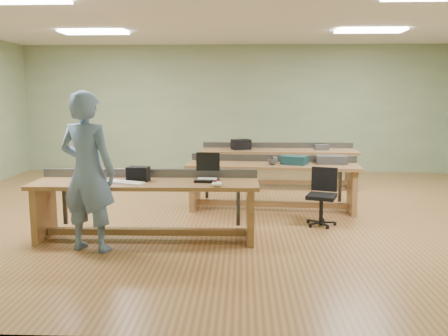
{
  "coord_description": "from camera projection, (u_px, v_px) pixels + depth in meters",
  "views": [
    {
      "loc": [
        0.24,
        -7.34,
        1.83
      ],
      "look_at": [
        -0.03,
        -0.6,
        0.79
      ],
      "focal_mm": 38.0,
      "sensor_mm": 36.0,
      "label": 1
    }
  ],
  "objects": [
    {
      "name": "workbench_mid",
      "position": [
        272.0,
        176.0,
        7.57
      ],
      "size": [
        2.75,
        0.94,
        0.86
      ],
      "rotation": [
        0.0,
        0.0,
        -0.08
      ],
      "color": "#9C6E41",
      "rests_on": "floor"
    },
    {
      "name": "tray_back",
      "position": [
        322.0,
        147.0,
        9.43
      ],
      "size": [
        0.27,
        0.2,
        0.11
      ],
      "primitive_type": "cube",
      "rotation": [
        0.0,
        0.0,
        0.01
      ],
      "color": "#363638",
      "rests_on": "workbench_back"
    },
    {
      "name": "task_chair",
      "position": [
        322.0,
        204.0,
        6.71
      ],
      "size": [
        0.56,
        0.56,
        0.81
      ],
      "rotation": [
        0.0,
        0.0,
        -0.34
      ],
      "color": "black",
      "rests_on": "floor"
    },
    {
      "name": "trackball_mouse",
      "position": [
        217.0,
        184.0,
        5.65
      ],
      "size": [
        0.17,
        0.18,
        0.06
      ],
      "primitive_type": "ellipsoid",
      "rotation": [
        0.0,
        0.0,
        -0.3
      ],
      "color": "white",
      "rests_on": "workbench_front"
    },
    {
      "name": "ceiling",
      "position": [
        228.0,
        16.0,
        7.09
      ],
      "size": [
        10.0,
        10.0,
        0.0
      ],
      "primitive_type": "plane",
      "color": "silver",
      "rests_on": "wall_back"
    },
    {
      "name": "parts_bin_teal",
      "position": [
        295.0,
        160.0,
        7.47
      ],
      "size": [
        0.47,
        0.42,
        0.13
      ],
      "primitive_type": "cube",
      "rotation": [
        0.0,
        0.0,
        -0.42
      ],
      "color": "#12373C",
      "rests_on": "workbench_mid"
    },
    {
      "name": "floor",
      "position": [
        228.0,
        211.0,
        7.54
      ],
      "size": [
        10.0,
        10.0,
        0.0
      ],
      "primitive_type": "plane",
      "color": "olive",
      "rests_on": "ground"
    },
    {
      "name": "drinks_can",
      "position": [
        275.0,
        161.0,
        7.43
      ],
      "size": [
        0.08,
        0.08,
        0.12
      ],
      "primitive_type": "cylinder",
      "rotation": [
        0.0,
        0.0,
        -0.24
      ],
      "color": "silver",
      "rests_on": "workbench_mid"
    },
    {
      "name": "fluor_panels",
      "position": [
        228.0,
        18.0,
        7.09
      ],
      "size": [
        6.2,
        3.5,
        0.03
      ],
      "color": "white",
      "rests_on": "ceiling"
    },
    {
      "name": "wall_front",
      "position": [
        209.0,
        142.0,
        3.36
      ],
      "size": [
        10.0,
        0.04,
        3.0
      ],
      "primitive_type": "cube",
      "color": "#91A57D",
      "rests_on": "floor"
    },
    {
      "name": "workbench_front",
      "position": [
        147.0,
        196.0,
        6.03
      ],
      "size": [
        2.85,
        0.8,
        0.86
      ],
      "rotation": [
        0.0,
        0.0,
        0.01
      ],
      "color": "#9C6E41",
      "rests_on": "floor"
    },
    {
      "name": "laptop_base",
      "position": [
        207.0,
        180.0,
        5.97
      ],
      "size": [
        0.31,
        0.26,
        0.03
      ],
      "primitive_type": "cube",
      "rotation": [
        0.0,
        0.0,
        -0.04
      ],
      "color": "black",
      "rests_on": "workbench_front"
    },
    {
      "name": "person",
      "position": [
        88.0,
        172.0,
        5.51
      ],
      "size": [
        0.78,
        0.61,
        1.88
      ],
      "primitive_type": "imported",
      "rotation": [
        0.0,
        0.0,
        2.88
      ],
      "color": "#647BA3",
      "rests_on": "floor"
    },
    {
      "name": "parts_bin_grey",
      "position": [
        331.0,
        159.0,
        7.54
      ],
      "size": [
        0.49,
        0.33,
        0.13
      ],
      "primitive_type": "cube",
      "rotation": [
        0.0,
        0.0,
        -0.05
      ],
      "color": "#363638",
      "rests_on": "workbench_mid"
    },
    {
      "name": "keyboard",
      "position": [
        125.0,
        183.0,
        5.82
      ],
      "size": [
        0.53,
        0.36,
        0.03
      ],
      "primitive_type": "cube",
      "rotation": [
        0.0,
        0.0,
        -0.43
      ],
      "color": "silver",
      "rests_on": "workbench_front"
    },
    {
      "name": "storage_box_back",
      "position": [
        241.0,
        144.0,
        9.51
      ],
      "size": [
        0.42,
        0.37,
        0.2
      ],
      "primitive_type": "cube",
      "rotation": [
        0.0,
        0.0,
        0.4
      ],
      "color": "black",
      "rests_on": "workbench_back"
    },
    {
      "name": "wall_back",
      "position": [
        233.0,
        109.0,
        11.26
      ],
      "size": [
        10.0,
        0.04,
        3.0
      ],
      "primitive_type": "cube",
      "color": "#91A57D",
      "rests_on": "floor"
    },
    {
      "name": "laptop_screen",
      "position": [
        208.0,
        162.0,
        6.05
      ],
      "size": [
        0.3,
        0.03,
        0.24
      ],
      "primitive_type": "cube",
      "rotation": [
        0.0,
        0.0,
        -0.04
      ],
      "color": "black",
      "rests_on": "laptop_base"
    },
    {
      "name": "mug",
      "position": [
        272.0,
        162.0,
        7.39
      ],
      "size": [
        0.14,
        0.14,
        0.1
      ],
      "primitive_type": "imported",
      "rotation": [
        0.0,
        0.0,
        0.11
      ],
      "color": "#363638",
      "rests_on": "workbench_mid"
    },
    {
      "name": "camera_bag",
      "position": [
        138.0,
        174.0,
        5.99
      ],
      "size": [
        0.29,
        0.2,
        0.18
      ],
      "primitive_type": "cube",
      "rotation": [
        0.0,
        0.0,
        -0.12
      ],
      "color": "black",
      "rests_on": "workbench_front"
    },
    {
      "name": "workbench_back",
      "position": [
        278.0,
        159.0,
        9.52
      ],
      "size": [
        3.1,
        0.88,
        0.86
      ],
      "rotation": [
        0.0,
        0.0,
        -0.02
      ],
      "color": "#9C6E41",
      "rests_on": "floor"
    }
  ]
}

